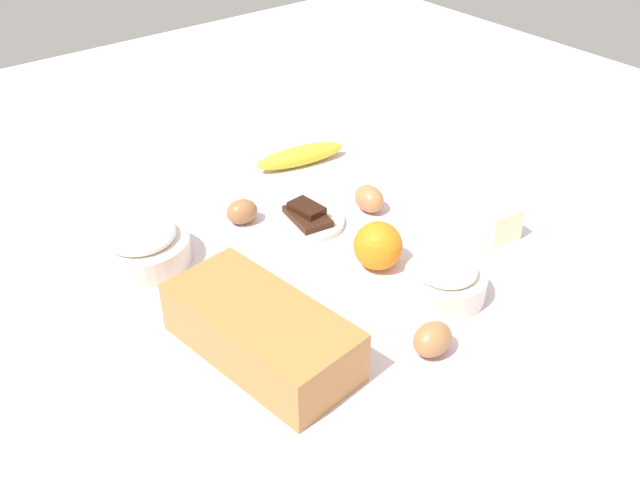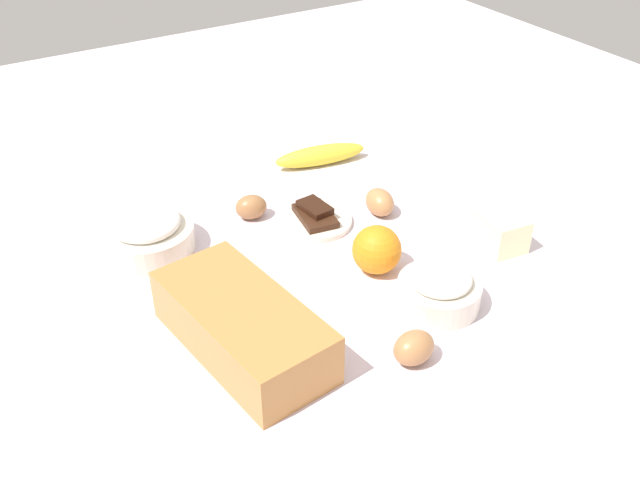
% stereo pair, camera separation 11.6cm
% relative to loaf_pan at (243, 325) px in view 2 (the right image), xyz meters
% --- Properties ---
extents(ground_plane, '(2.40, 2.40, 0.02)m').
position_rel_loaf_pan_xyz_m(ground_plane, '(0.12, -0.20, -0.05)').
color(ground_plane, silver).
extents(loaf_pan, '(0.29, 0.16, 0.08)m').
position_rel_loaf_pan_xyz_m(loaf_pan, '(0.00, 0.00, 0.00)').
color(loaf_pan, '#B77A3D').
rests_on(loaf_pan, ground_plane).
extents(flour_bowl, '(0.13, 0.13, 0.07)m').
position_rel_loaf_pan_xyz_m(flour_bowl, '(-0.07, -0.29, -0.01)').
color(flour_bowl, silver).
rests_on(flour_bowl, ground_plane).
extents(sugar_bowl, '(0.16, 0.16, 0.08)m').
position_rel_loaf_pan_xyz_m(sugar_bowl, '(0.30, 0.03, -0.01)').
color(sugar_bowl, silver).
rests_on(sugar_bowl, ground_plane).
extents(banana, '(0.08, 0.19, 0.04)m').
position_rel_loaf_pan_xyz_m(banana, '(0.41, -0.38, -0.02)').
color(banana, yellow).
rests_on(banana, ground_plane).
extents(orange_fruit, '(0.08, 0.08, 0.08)m').
position_rel_loaf_pan_xyz_m(orange_fruit, '(0.05, -0.26, -0.00)').
color(orange_fruit, orange).
rests_on(orange_fruit, ground_plane).
extents(butter_block, '(0.10, 0.08, 0.06)m').
position_rel_loaf_pan_xyz_m(butter_block, '(0.01, -0.48, -0.01)').
color(butter_block, '#F4EDB2').
rests_on(butter_block, ground_plane).
extents(egg_near_butter, '(0.06, 0.07, 0.04)m').
position_rel_loaf_pan_xyz_m(egg_near_butter, '(0.30, -0.16, -0.02)').
color(egg_near_butter, '#9E6A40').
rests_on(egg_near_butter, ground_plane).
extents(egg_beside_bowl, '(0.05, 0.07, 0.05)m').
position_rel_loaf_pan_xyz_m(egg_beside_bowl, '(-0.14, -0.19, -0.02)').
color(egg_beside_bowl, '#AD7547').
rests_on(egg_beside_bowl, ground_plane).
extents(egg_loose, '(0.07, 0.06, 0.05)m').
position_rel_loaf_pan_xyz_m(egg_loose, '(0.19, -0.37, -0.02)').
color(egg_loose, '#B77C4B').
rests_on(egg_loose, ground_plane).
extents(chocolate_plate, '(0.13, 0.13, 0.03)m').
position_rel_loaf_pan_xyz_m(chocolate_plate, '(0.22, -0.25, -0.03)').
color(chocolate_plate, silver).
rests_on(chocolate_plate, ground_plane).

